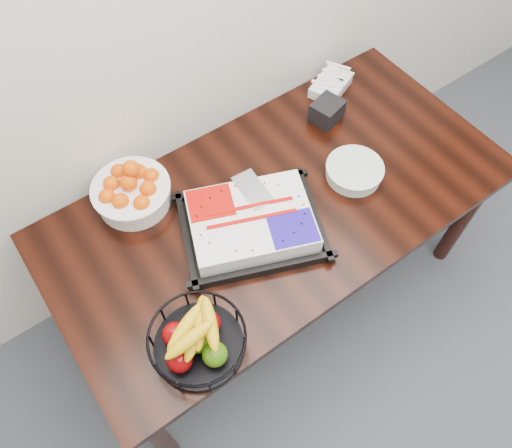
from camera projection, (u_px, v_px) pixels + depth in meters
table at (279, 212)px, 1.98m from camera, size 1.80×0.90×0.75m
cake_tray at (251, 223)px, 1.80m from camera, size 0.60×0.54×0.10m
tangerine_bowl at (131, 189)px, 1.84m from camera, size 0.29×0.29×0.19m
fruit_basket at (198, 340)px, 1.54m from camera, size 0.31×0.31×0.16m
plate_stack at (354, 171)px, 1.95m from camera, size 0.23×0.23×0.06m
fork_bag at (331, 85)px, 2.20m from camera, size 0.22×0.19×0.06m
napkin_box at (327, 111)px, 2.10m from camera, size 0.15×0.13×0.09m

